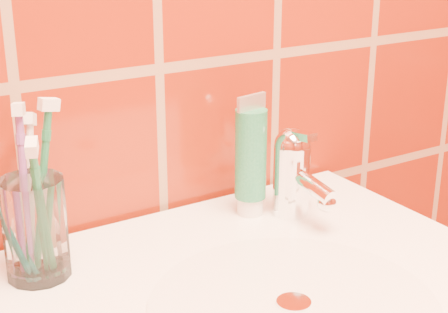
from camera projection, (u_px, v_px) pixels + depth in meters
glass_tumbler at (35, 228)px, 0.74m from camera, size 0.09×0.09×0.11m
toothpaste_tube at (251, 159)px, 0.89m from camera, size 0.05×0.04×0.16m
faucet at (294, 170)px, 0.89m from camera, size 0.05×0.11×0.12m
toothbrush_0 at (0, 205)px, 0.72m from camera, size 0.14×0.13×0.19m
toothbrush_1 at (25, 192)px, 0.74m from camera, size 0.07×0.09×0.20m
toothbrush_2 at (41, 212)px, 0.72m from camera, size 0.07×0.11×0.19m
toothbrush_3 at (42, 188)px, 0.75m from camera, size 0.08×0.07×0.20m
toothbrush_4 at (30, 194)px, 0.76m from camera, size 0.12×0.15×0.19m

